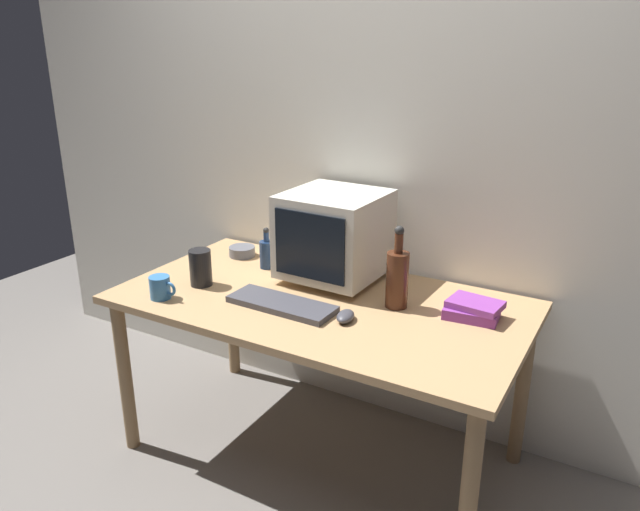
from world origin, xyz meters
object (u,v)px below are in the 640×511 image
object	(u,v)px
book_stack	(473,310)
metal_canister	(201,268)
bottle_tall	(397,277)
mug	(161,287)
keyboard	(282,304)
cd_spindle	(242,251)
crt_monitor	(334,235)
computer_mouse	(345,316)
bottle_short	(267,253)

from	to	relation	value
book_stack	metal_canister	bearing A→B (deg)	-166.82
bottle_tall	mug	xyz separation A→B (m)	(-0.82, -0.38, -0.07)
keyboard	mug	distance (m)	0.48
bottle_tall	cd_spindle	xyz separation A→B (m)	(-0.84, 0.16, -0.10)
crt_monitor	mug	distance (m)	0.72
book_stack	keyboard	bearing A→B (deg)	-157.62
computer_mouse	bottle_short	world-z (taller)	bottle_short
keyboard	book_stack	xyz separation A→B (m)	(0.65, 0.27, 0.02)
bottle_short	mug	size ratio (longest dim) A/B	1.54
bottle_tall	bottle_short	xyz separation A→B (m)	(-0.66, 0.10, -0.05)
metal_canister	mug	bearing A→B (deg)	-103.91
keyboard	bottle_short	size ratio (longest dim) A/B	2.27
keyboard	mug	world-z (taller)	mug
cd_spindle	crt_monitor	bearing A→B (deg)	-4.27
bottle_short	crt_monitor	bearing A→B (deg)	5.34
metal_canister	crt_monitor	bearing A→B (deg)	36.52
computer_mouse	metal_canister	world-z (taller)	metal_canister
book_stack	bottle_tall	bearing A→B (deg)	-170.38
metal_canister	keyboard	bearing A→B (deg)	-2.86
mug	cd_spindle	distance (m)	0.55
bottle_tall	mug	distance (m)	0.91
computer_mouse	bottle_tall	xyz separation A→B (m)	(0.11, 0.21, 0.10)
book_stack	metal_canister	distance (m)	1.09
metal_canister	book_stack	bearing A→B (deg)	13.18
crt_monitor	bottle_tall	bearing A→B (deg)	-20.58
bottle_short	cd_spindle	world-z (taller)	bottle_short
bottle_tall	keyboard	bearing A→B (deg)	-149.29
computer_mouse	bottle_short	xyz separation A→B (m)	(-0.55, 0.30, 0.05)
keyboard	metal_canister	xyz separation A→B (m)	(-0.41, 0.02, 0.06)
computer_mouse	book_stack	size ratio (longest dim) A/B	0.48
book_stack	crt_monitor	bearing A→B (deg)	172.68
bottle_short	cd_spindle	bearing A→B (deg)	160.09
bottle_tall	metal_canister	size ratio (longest dim) A/B	2.12
bottle_tall	mug	size ratio (longest dim) A/B	2.65
bottle_tall	book_stack	xyz separation A→B (m)	(0.28, 0.05, -0.09)
computer_mouse	book_stack	world-z (taller)	book_stack
computer_mouse	mug	xyz separation A→B (m)	(-0.71, -0.18, 0.03)
computer_mouse	metal_canister	xyz separation A→B (m)	(-0.67, 0.01, 0.06)
mug	metal_canister	size ratio (longest dim) A/B	0.80
bottle_short	metal_canister	bearing A→B (deg)	-112.29
cd_spindle	metal_canister	distance (m)	0.37
cd_spindle	metal_canister	size ratio (longest dim) A/B	0.80
bottle_tall	metal_canister	distance (m)	0.80
crt_monitor	bottle_short	size ratio (longest dim) A/B	2.15
bottle_tall	computer_mouse	bearing A→B (deg)	-117.74
crt_monitor	book_stack	size ratio (longest dim) A/B	1.92
keyboard	book_stack	size ratio (longest dim) A/B	2.03
mug	bottle_tall	bearing A→B (deg)	25.06
bottle_tall	metal_canister	bearing A→B (deg)	-165.56
mug	keyboard	bearing A→B (deg)	19.99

